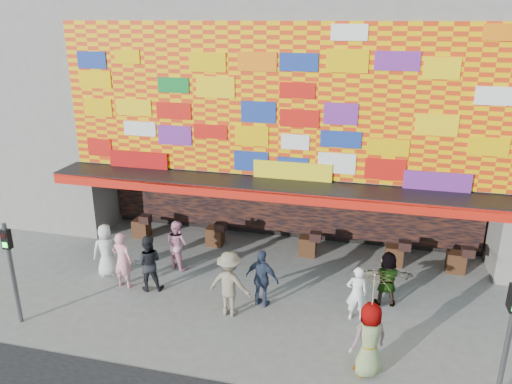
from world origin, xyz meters
TOP-DOWN VIEW (x-y plane):
  - ground at (0.00, 0.00)m, footprint 90.00×90.00m
  - shop_building at (0.00, 8.18)m, footprint 15.20×9.40m
  - neighbor_left at (-13.00, 8.00)m, footprint 11.00×8.00m
  - signal_left at (-6.20, -1.50)m, footprint 0.22×0.20m
  - signal_right at (6.20, -1.50)m, footprint 0.22×0.20m
  - ped_a at (-5.20, 1.56)m, footprint 1.03×0.95m
  - ped_b at (-4.32, 1.00)m, footprint 0.71×0.50m
  - ped_c at (-3.46, 1.03)m, footprint 1.05×0.93m
  - ped_d at (-0.60, 0.32)m, footprint 1.33×0.86m
  - ped_e at (0.19, 0.98)m, footprint 1.12×0.66m
  - ped_f at (3.73, 1.96)m, footprint 1.62×0.68m
  - ped_g at (3.33, -1.30)m, footprint 1.10×1.01m
  - ped_h at (2.92, 0.95)m, footprint 0.65×0.49m
  - ped_i at (-3.16, 2.60)m, footprint 1.02×0.92m
  - parasol at (3.33, -1.30)m, footprint 1.27×1.28m

SIDE VIEW (x-z plane):
  - ground at x=0.00m, z-range 0.00..0.00m
  - ped_h at x=2.92m, z-range 0.00..1.63m
  - ped_f at x=3.73m, z-range 0.00..1.69m
  - ped_i at x=-3.16m, z-range 0.00..1.71m
  - ped_a at x=-5.20m, z-range 0.00..1.77m
  - ped_e at x=0.19m, z-range 0.00..1.79m
  - ped_c at x=-3.46m, z-range 0.00..1.81m
  - ped_b at x=-4.32m, z-range 0.00..1.84m
  - ped_g at x=3.33m, z-range 0.00..1.89m
  - ped_d at x=-0.60m, z-range 0.00..1.95m
  - signal_left at x=-6.20m, z-range 0.36..3.36m
  - signal_right at x=6.20m, z-range 0.36..3.36m
  - parasol at x=3.33m, z-range 1.22..3.18m
  - shop_building at x=0.00m, z-range 0.23..10.23m
  - neighbor_left at x=-13.00m, z-range 0.00..12.00m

